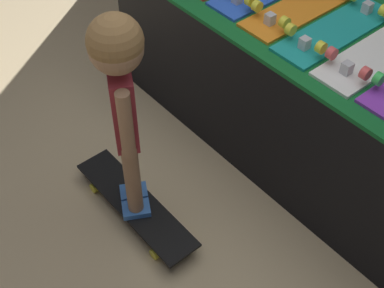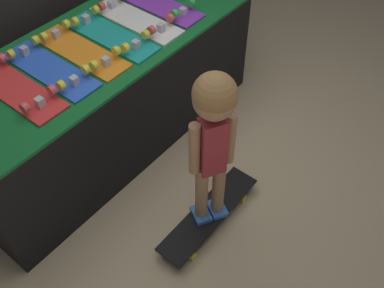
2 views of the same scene
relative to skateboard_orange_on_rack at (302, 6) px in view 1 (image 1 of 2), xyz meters
name	(u,v)px [view 1 (image 1 of 2)]	position (x,y,z in m)	size (l,w,h in m)	color
ground_plane	(215,192)	(0.11, -0.61, -0.80)	(16.00, 16.00, 0.00)	tan
display_rack	(306,85)	(0.11, 0.00, -0.41)	(2.15, 0.83, 0.78)	black
skateboard_orange_on_rack	(302,6)	(0.00, 0.00, 0.00)	(0.20, 0.66, 0.09)	orange
skateboard_teal_on_rack	(336,29)	(0.22, -0.02, 0.00)	(0.20, 0.66, 0.09)	teal
skateboard_white_on_rack	(378,52)	(0.45, -0.02, 0.00)	(0.20, 0.66, 0.09)	white
skateboard_on_floor	(135,205)	(-0.04, -1.01, -0.73)	(0.78, 0.19, 0.09)	black
child	(121,86)	(-0.04, -1.01, 0.03)	(0.24, 0.21, 1.06)	#3870C6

